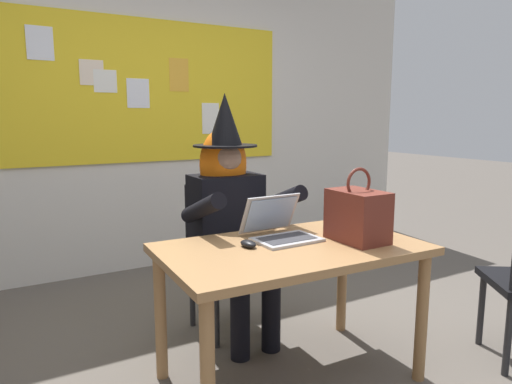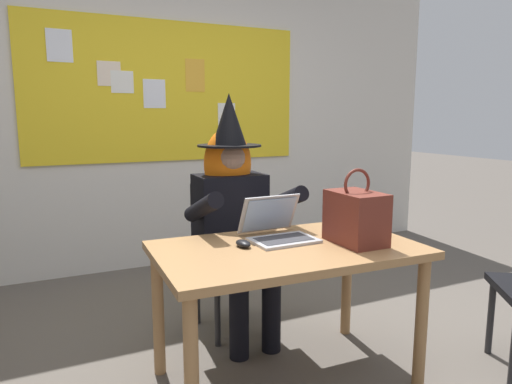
# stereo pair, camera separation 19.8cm
# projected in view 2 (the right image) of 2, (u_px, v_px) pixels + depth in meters

# --- Properties ---
(ground_plane) EXTENTS (24.00, 24.00, 0.00)m
(ground_plane) POSITION_uv_depth(u_px,v_px,m) (285.00, 378.00, 2.39)
(ground_plane) COLOR #5B544C
(wall_back_bulletin) EXTENTS (5.68, 2.36, 2.81)m
(wall_back_bulletin) POSITION_uv_depth(u_px,v_px,m) (168.00, 107.00, 4.09)
(wall_back_bulletin) COLOR silver
(wall_back_bulletin) RESTS_ON ground
(desk_main) EXTENTS (1.31, 0.80, 0.71)m
(desk_main) POSITION_uv_depth(u_px,v_px,m) (287.00, 264.00, 2.29)
(desk_main) COLOR #A37547
(desk_main) RESTS_ON ground
(chair_at_desk) EXTENTS (0.43, 0.43, 0.92)m
(chair_at_desk) POSITION_uv_depth(u_px,v_px,m) (226.00, 246.00, 2.95)
(chair_at_desk) COLOR black
(chair_at_desk) RESTS_ON ground
(person_costumed) EXTENTS (0.60, 0.66, 1.48)m
(person_costumed) POSITION_uv_depth(u_px,v_px,m) (234.00, 205.00, 2.80)
(person_costumed) COLOR black
(person_costumed) RESTS_ON ground
(laptop) EXTENTS (0.33, 0.33, 0.22)m
(laptop) POSITION_uv_depth(u_px,v_px,m) (278.00, 230.00, 2.40)
(laptop) COLOR #B7B7BC
(laptop) RESTS_ON desk_main
(computer_mouse) EXTENTS (0.07, 0.11, 0.03)m
(computer_mouse) POSITION_uv_depth(u_px,v_px,m) (243.00, 244.00, 2.25)
(computer_mouse) COLOR black
(computer_mouse) RESTS_ON desk_main
(handbag) EXTENTS (0.20, 0.30, 0.38)m
(handbag) POSITION_uv_depth(u_px,v_px,m) (356.00, 217.00, 2.31)
(handbag) COLOR maroon
(handbag) RESTS_ON desk_main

